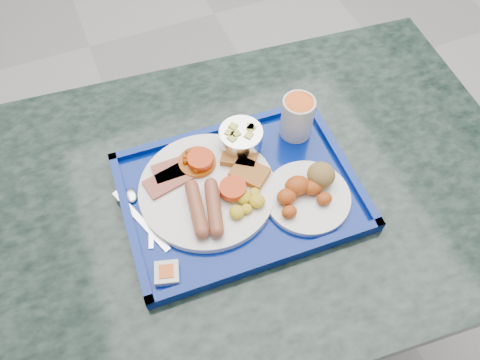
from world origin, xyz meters
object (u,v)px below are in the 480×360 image
at_px(tray, 240,192).
at_px(bread_plate, 308,191).
at_px(table, 248,228).
at_px(main_plate, 211,187).
at_px(juice_cup, 297,116).
at_px(fruit_bowl, 241,138).

height_order(tray, bread_plate, bread_plate).
bearing_deg(table, bread_plate, -38.60).
relative_size(table, main_plate, 4.52).
xyz_separation_m(table, main_plate, (-0.08, 0.01, 0.22)).
distance_m(main_plate, bread_plate, 0.20).
relative_size(tray, bread_plate, 2.83).
distance_m(tray, main_plate, 0.06).
height_order(table, bread_plate, bread_plate).
bearing_deg(juice_cup, fruit_bowl, 179.66).
bearing_deg(table, main_plate, 173.62).
height_order(main_plate, fruit_bowl, fruit_bowl).
bearing_deg(fruit_bowl, tray, -113.64).
bearing_deg(juice_cup, tray, -150.91).
height_order(bread_plate, juice_cup, juice_cup).
xyz_separation_m(table, fruit_bowl, (0.02, 0.08, 0.25)).
relative_size(tray, juice_cup, 5.04).
relative_size(tray, fruit_bowl, 5.37).
relative_size(table, tray, 2.55).
bearing_deg(tray, bread_plate, -27.64).
bearing_deg(tray, table, 27.37).
xyz_separation_m(bread_plate, fruit_bowl, (-0.08, 0.16, 0.02)).
relative_size(table, fruit_bowl, 13.71).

